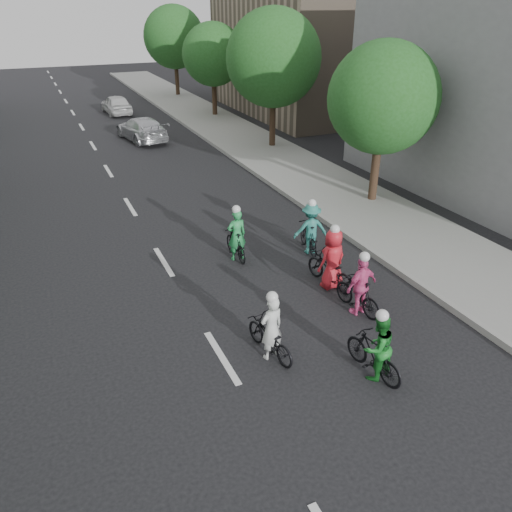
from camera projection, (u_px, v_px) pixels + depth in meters
ground at (222, 357)px, 11.11m from camera, size 120.00×120.00×0.00m
sidewalk_right at (311, 178)px, 22.12m from camera, size 4.00×80.00×0.15m
curb_right at (271, 184)px, 21.40m from camera, size 0.18×80.00×0.18m
bldg_se at (313, 51)px, 34.61m from camera, size 10.00×14.00×8.00m
tree_r_0 at (383, 98)px, 17.87m from camera, size 4.00×4.00×5.97m
tree_r_1 at (273, 58)px, 24.93m from camera, size 4.80×4.80×6.93m
tree_r_2 at (213, 55)px, 32.49m from camera, size 4.00×4.00×5.97m
tree_r_3 at (174, 37)px, 39.54m from camera, size 4.80×4.80×6.93m
cyclist_0 at (360, 290)px, 12.47m from camera, size 0.97×1.61×1.73m
cyclist_1 at (331, 265)px, 13.62m from camera, size 0.95×1.87×1.87m
cyclist_2 at (236, 240)px, 15.13m from camera, size 0.59×1.50×1.76m
cyclist_3 at (310, 232)px, 15.48m from camera, size 1.15×1.67×1.78m
cyclist_4 at (376, 351)px, 10.31m from camera, size 0.81×1.65×1.66m
cyclist_5 at (270, 335)px, 10.95m from camera, size 0.85×1.70×1.68m
follow_car_lead at (142, 129)px, 28.15m from camera, size 2.47×4.66×1.28m
follow_car_trail at (116, 104)px, 34.76m from camera, size 1.74×3.91×1.31m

